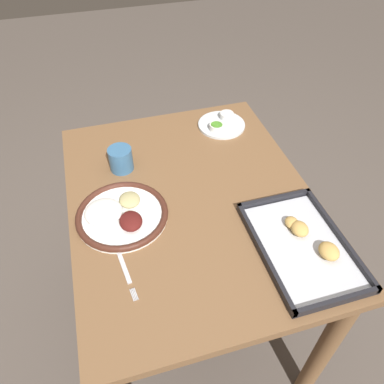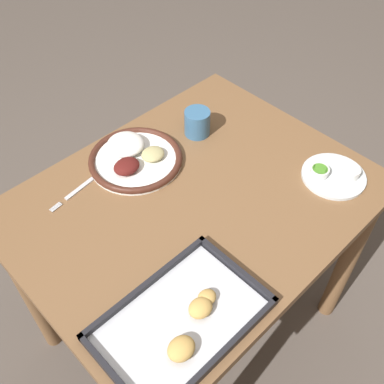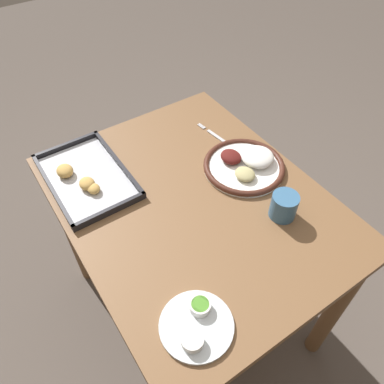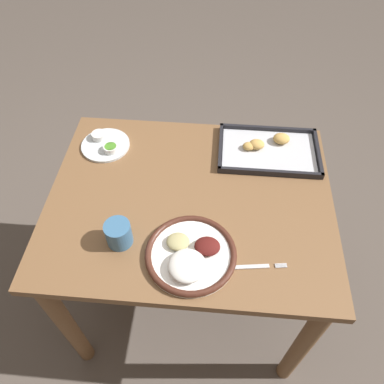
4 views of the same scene
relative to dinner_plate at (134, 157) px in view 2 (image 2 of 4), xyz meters
name	(u,v)px [view 2 (image 2 of 4)]	position (x,y,z in m)	size (l,w,h in m)	color
ground_plane	(193,323)	(-0.02, 0.23, -0.77)	(8.00, 8.00, 0.00)	#564C44
dining_table	(194,228)	(-0.02, 0.23, -0.15)	(0.96, 0.76, 0.75)	brown
dinner_plate	(134,157)	(0.00, 0.00, 0.00)	(0.28, 0.28, 0.05)	white
fork	(81,188)	(0.18, -0.02, -0.01)	(0.19, 0.04, 0.00)	silver
saucer_plate	(334,175)	(-0.36, 0.45, 0.00)	(0.18, 0.18, 0.03)	silver
baking_tray	(183,321)	(0.25, 0.47, 0.00)	(0.37, 0.24, 0.04)	black
drinking_cup	(197,123)	(-0.22, 0.04, 0.03)	(0.08, 0.08, 0.08)	#38668E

